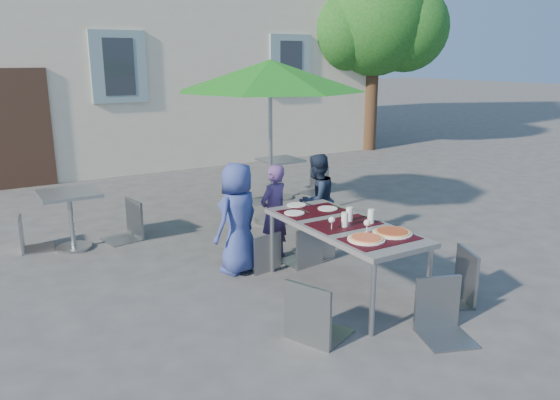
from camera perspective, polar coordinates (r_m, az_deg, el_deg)
ground at (r=5.28m, az=7.71°, el=-12.35°), size 90.00×90.00×0.00m
tree at (r=14.71m, az=9.83°, el=17.88°), size 3.60×3.00×4.70m
dining_table at (r=5.59m, az=6.68°, el=-3.03°), size 0.80×1.85×0.76m
pizza_near_left at (r=5.10m, az=9.00°, el=-4.00°), size 0.35×0.35×0.03m
pizza_near_right at (r=5.33m, az=11.66°, el=-3.32°), size 0.38×0.38×0.03m
glassware at (r=5.52m, az=7.73°, el=-1.86°), size 0.53×0.45×0.15m
place_settings at (r=6.06m, az=2.78°, el=-0.91°), size 0.67×0.53×0.01m
child_0 at (r=6.15m, az=-4.43°, el=-1.91°), size 0.73×0.62×1.27m
child_1 at (r=6.55m, az=-0.66°, el=-1.30°), size 0.49×0.40×1.17m
child_2 at (r=7.04m, az=3.82°, el=-0.03°), size 0.65×0.48×1.20m
chair_0 at (r=6.22m, az=-1.83°, el=-3.05°), size 0.43×0.43×0.85m
chair_1 at (r=6.36m, az=2.55°, el=-2.27°), size 0.46×0.46×0.91m
chair_2 at (r=6.60m, az=3.97°, el=-1.90°), size 0.42×0.42×0.87m
chair_3 at (r=4.66m, az=3.66°, el=-7.74°), size 0.61×0.60×1.04m
chair_4 at (r=5.66m, az=18.19°, el=-4.43°), size 0.61×0.60×1.03m
chair_5 at (r=4.98m, az=16.88°, el=-7.50°), size 0.55×0.55×0.96m
patio_umbrella at (r=7.81m, az=-1.02°, el=12.78°), size 2.69×2.69×2.36m
cafe_table_0 at (r=7.38m, az=-21.05°, el=-0.98°), size 0.70×0.70×0.75m
bg_chair_l_0 at (r=7.56m, az=-24.93°, el=-1.28°), size 0.43×0.42×0.84m
bg_chair_r_0 at (r=7.55m, az=-15.81°, el=0.30°), size 0.52×0.51×0.99m
cafe_table_1 at (r=9.43m, az=0.03°, el=2.88°), size 0.65×0.65×0.69m
bg_chair_l_1 at (r=9.13m, az=-3.06°, el=2.73°), size 0.46×0.46×0.86m
bg_chair_r_1 at (r=9.84m, az=3.79°, el=3.83°), size 0.51×0.51×0.92m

